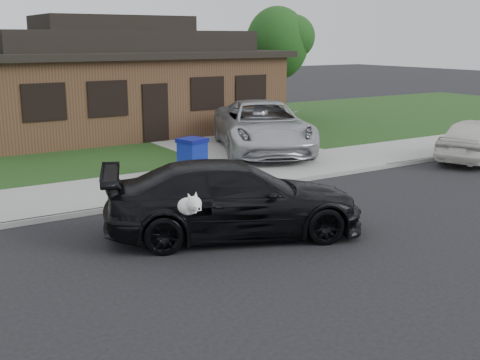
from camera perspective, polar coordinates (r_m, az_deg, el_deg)
ground at (r=11.39m, az=-3.19°, el=-6.75°), size 120.00×120.00×0.00m
sidewalk at (r=15.74m, az=-12.10°, el=-1.11°), size 60.00×3.00×0.12m
curb at (r=14.39m, az=-10.01°, el=-2.38°), size 60.00×0.12×0.12m
lawn at (r=23.27m, az=-19.02°, el=3.10°), size 60.00×13.00×0.13m
driveway at (r=22.68m, az=-2.28°, el=3.59°), size 4.50×13.00×0.14m
sedan at (r=12.06m, az=-0.56°, el=-1.82°), size 5.60×3.87×1.51m
minivan at (r=20.48m, az=2.15°, el=5.12°), size 5.02×6.69×1.69m
white_compact at (r=21.01m, az=21.55°, el=3.64°), size 4.48×3.04×1.42m
recycling_bin at (r=16.62m, az=-4.53°, el=2.10°), size 0.83×0.83×1.11m
house at (r=26.09m, az=-11.78°, el=9.16°), size 12.60×8.60×4.65m
tree_1 at (r=29.40m, az=3.88°, el=12.93°), size 3.15×3.00×5.25m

